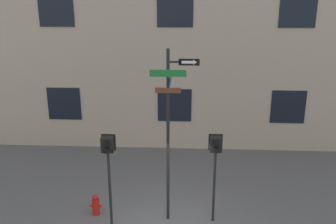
{
  "coord_description": "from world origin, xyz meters",
  "views": [
    {
      "loc": [
        0.5,
        -9.06,
        6.6
      ],
      "look_at": [
        -0.01,
        0.84,
        3.43
      ],
      "focal_mm": 40.0,
      "sensor_mm": 36.0,
      "label": 1
    }
  ],
  "objects_px": {
    "street_sign_pole": "(170,123)",
    "fire_hydrant": "(96,205)",
    "pedestrian_signal_left": "(108,156)",
    "pedestrian_signal_right": "(215,154)"
  },
  "relations": [
    {
      "from": "pedestrian_signal_left",
      "to": "pedestrian_signal_right",
      "type": "distance_m",
      "value": 3.03
    },
    {
      "from": "street_sign_pole",
      "to": "fire_hydrant",
      "type": "bearing_deg",
      "value": 176.76
    },
    {
      "from": "pedestrian_signal_left",
      "to": "fire_hydrant",
      "type": "distance_m",
      "value": 2.16
    },
    {
      "from": "pedestrian_signal_right",
      "to": "pedestrian_signal_left",
      "type": "bearing_deg",
      "value": -170.72
    },
    {
      "from": "fire_hydrant",
      "to": "street_sign_pole",
      "type": "bearing_deg",
      "value": -3.24
    },
    {
      "from": "pedestrian_signal_left",
      "to": "street_sign_pole",
      "type": "bearing_deg",
      "value": 17.39
    },
    {
      "from": "street_sign_pole",
      "to": "pedestrian_signal_left",
      "type": "bearing_deg",
      "value": -162.61
    },
    {
      "from": "street_sign_pole",
      "to": "fire_hydrant",
      "type": "xyz_separation_m",
      "value": [
        -2.31,
        0.13,
        -2.76
      ]
    },
    {
      "from": "street_sign_pole",
      "to": "fire_hydrant",
      "type": "height_order",
      "value": "street_sign_pole"
    },
    {
      "from": "street_sign_pole",
      "to": "pedestrian_signal_left",
      "type": "relative_size",
      "value": 1.8
    }
  ]
}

